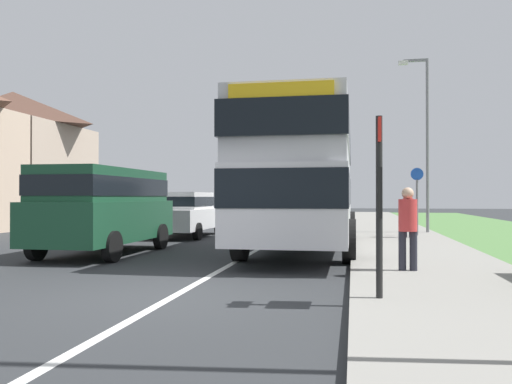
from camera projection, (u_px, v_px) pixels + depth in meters
name	position (u px, v px, depth m)	size (l,w,h in m)	color
ground_plane	(175.00, 296.00, 7.85)	(120.00, 120.00, 0.00)	#2D3033
lane_marking_centre	(264.00, 246.00, 15.71)	(0.14, 60.00, 0.01)	silver
pavement_near_side	(416.00, 254.00, 12.98)	(3.20, 68.00, 0.12)	gray
double_decker_bus	(304.00, 174.00, 14.59)	(2.80, 9.97, 3.70)	#BCBCC1
parked_van_dark_green	(105.00, 204.00, 13.53)	(2.11, 4.91, 2.21)	#19472D
parked_car_white	(185.00, 212.00, 19.38)	(2.00, 4.58, 1.65)	silver
pedestrian_at_stop	(408.00, 225.00, 9.72)	(0.34, 0.34, 1.67)	#23232D
pedestrian_walking_away	(408.00, 212.00, 17.58)	(0.34, 0.34, 1.67)	#23232D
bus_stop_sign	(379.00, 194.00, 7.11)	(0.09, 0.52, 2.60)	black
cycle_route_sign	(417.00, 199.00, 18.52)	(0.44, 0.08, 2.52)	slate
street_lamp_mid	(424.00, 133.00, 20.17)	(1.14, 0.20, 6.84)	slate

